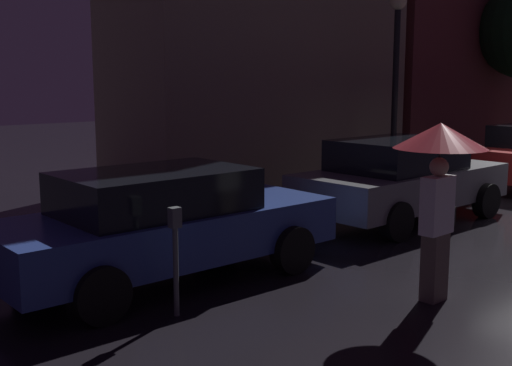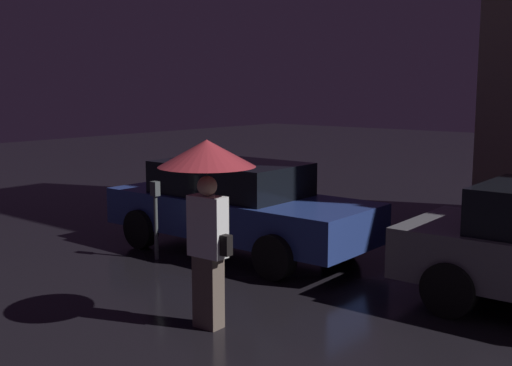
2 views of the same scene
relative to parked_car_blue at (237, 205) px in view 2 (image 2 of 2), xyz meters
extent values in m
cube|color=navy|center=(0.05, 0.00, -0.13)|extent=(4.49, 1.76, 0.60)
cube|color=black|center=(-0.13, 0.00, 0.42)|extent=(2.34, 1.54, 0.52)
cylinder|color=black|center=(1.44, 0.86, -0.43)|extent=(0.64, 0.22, 0.64)
cylinder|color=black|center=(1.44, -0.86, -0.43)|extent=(0.64, 0.22, 0.64)
cylinder|color=black|center=(-1.34, 0.86, -0.43)|extent=(0.64, 0.22, 0.64)
cylinder|color=black|center=(-1.34, -0.86, -0.43)|extent=(0.64, 0.22, 0.64)
cylinder|color=black|center=(3.86, 1.12, -0.43)|extent=(0.64, 0.22, 0.64)
cylinder|color=black|center=(3.86, -0.71, -0.43)|extent=(0.64, 0.22, 0.64)
cube|color=#66564C|center=(1.96, -2.71, -0.35)|extent=(0.31, 0.21, 0.80)
cube|color=white|center=(1.96, -2.71, 0.38)|extent=(0.44, 0.22, 0.67)
sphere|color=tan|center=(1.96, -2.71, 0.82)|extent=(0.22, 0.22, 0.22)
cylinder|color=black|center=(1.96, -2.71, 0.64)|extent=(0.02, 0.02, 0.78)
cone|color=#B2333D|center=(1.96, -2.71, 1.18)|extent=(1.05, 1.05, 0.29)
cube|color=black|center=(2.19, -2.71, 0.22)|extent=(0.16, 0.11, 0.22)
cylinder|color=#4C5154|center=(-0.61, -1.18, -0.26)|extent=(0.06, 0.06, 0.99)
cube|color=#4C5154|center=(-0.61, -1.18, 0.35)|extent=(0.12, 0.10, 0.22)
camera|label=1|loc=(-4.28, -6.84, 1.82)|focal=45.00mm
camera|label=2|loc=(6.66, -7.60, 1.88)|focal=45.00mm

